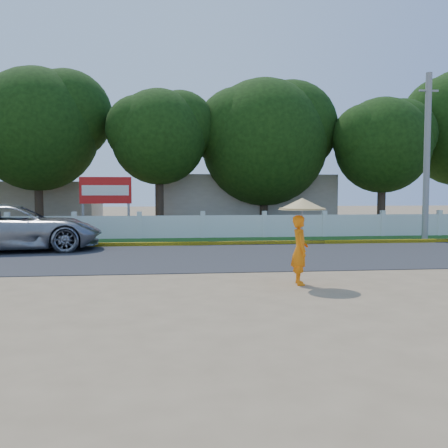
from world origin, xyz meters
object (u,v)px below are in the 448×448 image
(vehicle, at_px, (15,228))
(monk_with_parasol, at_px, (301,228))
(utility_pole, at_px, (427,158))
(billboard, at_px, (106,194))

(vehicle, bearing_deg, monk_with_parasol, -141.14)
(utility_pole, xyz_separation_m, monk_with_parasol, (-8.42, -9.72, -2.40))
(billboard, bearing_deg, utility_pole, -13.15)
(utility_pole, distance_m, vehicle, 17.72)
(utility_pole, relative_size, vehicle, 1.19)
(monk_with_parasol, height_order, billboard, billboard)
(vehicle, height_order, billboard, billboard)
(utility_pole, relative_size, billboard, 2.56)
(utility_pole, xyz_separation_m, vehicle, (-17.37, -1.94, -2.89))
(vehicle, distance_m, billboard, 6.14)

